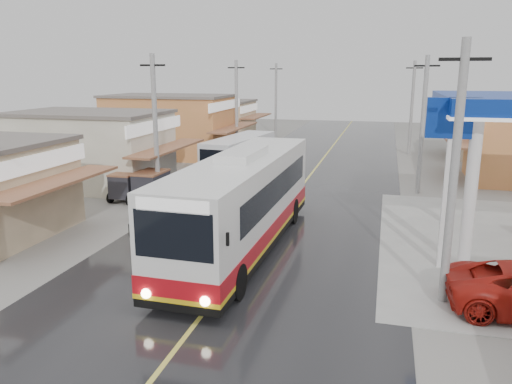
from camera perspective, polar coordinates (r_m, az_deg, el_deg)
ground at (r=17.75m, az=-2.93°, el=-9.86°), size 120.00×120.00×0.00m
road at (r=31.71m, az=5.25°, el=0.65°), size 12.00×90.00×0.02m
centre_line at (r=31.71m, az=5.25°, el=0.68°), size 0.15×90.00×0.01m
shopfronts_left at (r=38.68m, az=-13.35°, el=2.67°), size 11.00×44.00×5.20m
utility_poles_left at (r=34.44m, az=-6.04°, el=1.65°), size 1.60×50.00×8.00m
utility_poles_right at (r=31.38m, az=17.95°, el=-0.11°), size 1.60×36.00×8.00m
coach_bus at (r=20.01m, az=-1.46°, el=-1.18°), size 3.17×13.11×4.07m
second_bus at (r=34.60m, az=-1.88°, el=4.23°), size 3.25×8.37×2.70m
cyclist at (r=26.36m, az=-5.61°, el=-0.41°), size 0.78×2.06×2.20m
tricycle_near at (r=28.06m, az=-11.91°, el=0.80°), size 1.55×2.32×1.76m
tricycle_far at (r=28.80m, az=-14.59°, el=0.83°), size 1.41×2.14×1.63m
tyre_stack at (r=25.26m, az=-13.24°, el=-2.52°), size 0.85×0.85×0.43m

